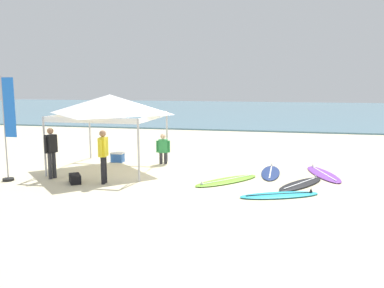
# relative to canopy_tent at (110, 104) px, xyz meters

# --- Properties ---
(ground_plane) EXTENTS (80.00, 80.00, 0.00)m
(ground_plane) POSITION_rel_canopy_tent_xyz_m (2.32, -0.57, -2.39)
(ground_plane) COLOR beige
(sea) EXTENTS (80.00, 36.00, 0.10)m
(sea) POSITION_rel_canopy_tent_xyz_m (2.32, 30.14, -2.34)
(sea) COLOR #568499
(sea) RESTS_ON ground
(canopy_tent) EXTENTS (3.48, 3.48, 2.75)m
(canopy_tent) POSITION_rel_canopy_tent_xyz_m (0.00, 0.00, 0.00)
(canopy_tent) COLOR #B7B7BC
(canopy_tent) RESTS_ON ground
(surfboard_black) EXTENTS (1.77, 2.29, 0.19)m
(surfboard_black) POSITION_rel_canopy_tent_xyz_m (6.81, -1.03, -2.35)
(surfboard_black) COLOR black
(surfboard_black) RESTS_ON ground
(surfboard_navy) EXTENTS (0.68, 2.36, 0.19)m
(surfboard_navy) POSITION_rel_canopy_tent_xyz_m (5.84, 0.36, -2.35)
(surfboard_navy) COLOR navy
(surfboard_navy) RESTS_ON ground
(surfboard_purple) EXTENTS (1.35, 2.64, 0.19)m
(surfboard_purple) POSITION_rel_canopy_tent_xyz_m (7.64, 0.54, -2.35)
(surfboard_purple) COLOR purple
(surfboard_purple) RESTS_ON ground
(surfboard_lime) EXTENTS (2.19, 2.35, 0.19)m
(surfboard_lime) POSITION_rel_canopy_tent_xyz_m (4.47, -1.10, -2.35)
(surfboard_lime) COLOR #7AD12D
(surfboard_lime) RESTS_ON ground
(surfboard_cyan) EXTENTS (2.41, 1.49, 0.19)m
(surfboard_cyan) POSITION_rel_canopy_tent_xyz_m (6.16, -2.45, -2.35)
(surfboard_cyan) COLOR #23B2CC
(surfboard_cyan) RESTS_ON ground
(person_black) EXTENTS (0.31, 0.53, 1.71)m
(person_black) POSITION_rel_canopy_tent_xyz_m (-1.30, -1.90, -1.40)
(person_black) COLOR #2D2D33
(person_black) RESTS_ON ground
(person_yellow) EXTENTS (0.25, 0.55, 1.71)m
(person_yellow) POSITION_rel_canopy_tent_xyz_m (0.67, -2.15, -1.40)
(person_yellow) COLOR black
(person_yellow) RESTS_ON ground
(person_green) EXTENTS (0.54, 0.29, 1.20)m
(person_green) POSITION_rel_canopy_tent_xyz_m (1.66, 1.20, -1.73)
(person_green) COLOR #2D2D33
(person_green) RESTS_ON ground
(banner_flag) EXTENTS (0.60, 0.36, 3.40)m
(banner_flag) POSITION_rel_canopy_tent_xyz_m (-2.44, -2.49, -0.82)
(banner_flag) COLOR #99999E
(banner_flag) RESTS_ON ground
(gear_bag_near_tent) EXTENTS (0.61, 0.67, 0.28)m
(gear_bag_near_tent) POSITION_rel_canopy_tent_xyz_m (-0.27, -2.30, -2.25)
(gear_bag_near_tent) COLOR black
(gear_bag_near_tent) RESTS_ON ground
(cooler_box) EXTENTS (0.50, 0.36, 0.39)m
(cooler_box) POSITION_rel_canopy_tent_xyz_m (-0.25, 1.16, -2.19)
(cooler_box) COLOR #2D60B7
(cooler_box) RESTS_ON ground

